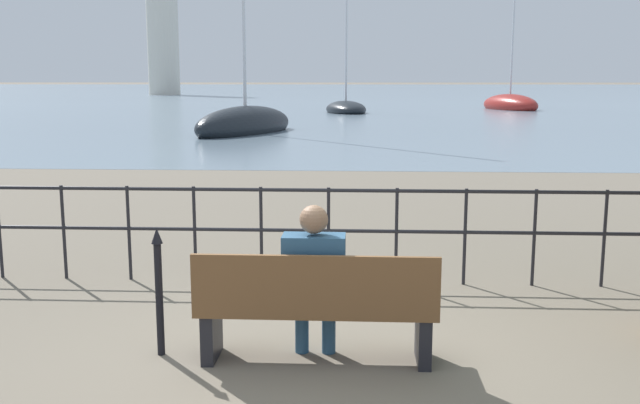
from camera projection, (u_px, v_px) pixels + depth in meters
ground_plane at (317, 360)px, 5.65m from camera, size 1000.00×1000.00×0.00m
harbor_water at (358, 89)px, 164.84m from camera, size 600.00×300.00×0.01m
park_bench at (316, 309)px, 5.51m from camera, size 1.87×0.45×0.90m
seated_person_left at (314, 275)px, 5.54m from camera, size 0.48×0.35×1.25m
promenade_railing at (329, 220)px, 7.68m from camera, size 14.69×0.04×1.05m
closed_umbrella at (159, 285)px, 5.65m from camera, size 0.09×0.09×1.05m
sailboat_0 at (510, 104)px, 52.45m from camera, size 4.38×6.98×13.03m
sailboat_2 at (346, 109)px, 47.37m from camera, size 3.57×5.79×8.59m
sailboat_3 at (245, 124)px, 29.42m from camera, size 4.34×7.25×13.22m
harbor_lighthouse at (162, 18)px, 100.08m from camera, size 4.43×4.43×23.02m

